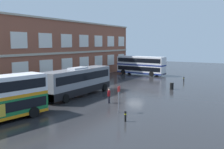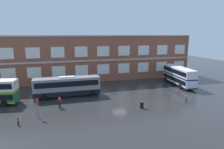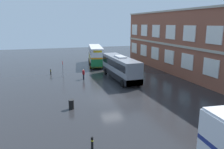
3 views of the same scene
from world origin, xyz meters
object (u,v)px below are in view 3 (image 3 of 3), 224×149
object	(u,v)px
double_decker_near	(96,55)
safety_bollard_west	(51,72)
touring_coach	(120,68)
safety_bollard_east	(92,143)
bus_stand_flag	(63,67)
waiting_passenger	(83,74)
station_litter_bin	(71,104)

from	to	relation	value
double_decker_near	safety_bollard_west	distance (m)	12.17
touring_coach	safety_bollard_east	world-z (taller)	touring_coach
double_decker_near	safety_bollard_east	bearing A→B (deg)	-14.19
safety_bollard_west	bus_stand_flag	bearing A→B (deg)	40.45
double_decker_near	waiting_passenger	world-z (taller)	double_decker_near
waiting_passenger	safety_bollard_east	bearing A→B (deg)	-9.08
safety_bollard_west	safety_bollard_east	size ratio (longest dim) A/B	1.00
bus_stand_flag	safety_bollard_west	size ratio (longest dim) A/B	2.84
double_decker_near	waiting_passenger	bearing A→B (deg)	-22.37
waiting_passenger	safety_bollard_west	world-z (taller)	waiting_passenger
double_decker_near	bus_stand_flag	xyz separation A→B (m)	(9.13, -7.98, -0.51)
double_decker_near	waiting_passenger	size ratio (longest dim) A/B	6.63
bus_stand_flag	safety_bollard_west	xyz separation A→B (m)	(-2.26, -1.93, -1.14)
double_decker_near	waiting_passenger	distance (m)	13.22
double_decker_near	bus_stand_flag	size ratio (longest dim) A/B	4.18
station_litter_bin	safety_bollard_east	size ratio (longest dim) A/B	1.08
double_decker_near	station_litter_bin	xyz separation A→B (m)	(24.60, -8.69, -1.63)
double_decker_near	touring_coach	world-z (taller)	double_decker_near
touring_coach	waiting_passenger	distance (m)	6.02
double_decker_near	station_litter_bin	bearing A→B (deg)	-19.45
touring_coach	station_litter_bin	xyz separation A→B (m)	(10.85, -9.41, -1.39)
waiting_passenger	safety_bollard_west	size ratio (longest dim) A/B	1.79
station_litter_bin	double_decker_near	bearing A→B (deg)	160.55
station_litter_bin	safety_bollard_east	bearing A→B (deg)	2.42
touring_coach	safety_bollard_east	size ratio (longest dim) A/B	12.63
waiting_passenger	safety_bollard_west	distance (m)	7.23
touring_coach	double_decker_near	bearing A→B (deg)	-176.99
safety_bollard_east	safety_bollard_west	bearing A→B (deg)	-176.54
touring_coach	station_litter_bin	world-z (taller)	touring_coach
waiting_passenger	safety_bollard_east	distance (m)	21.06
bus_stand_flag	safety_bollard_west	distance (m)	3.18
bus_stand_flag	station_litter_bin	size ratio (longest dim) A/B	2.62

